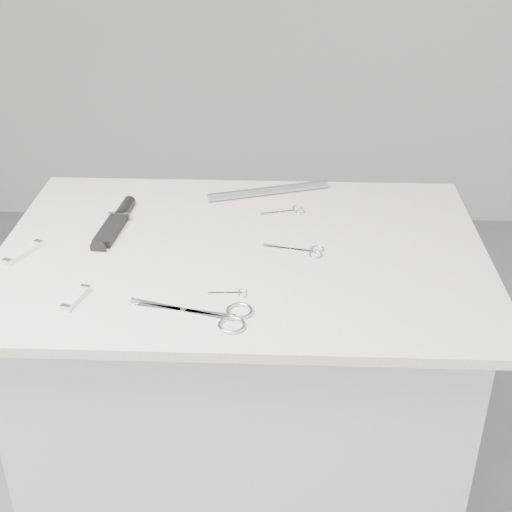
{
  "coord_description": "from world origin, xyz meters",
  "views": [
    {
      "loc": [
        0.08,
        -1.27,
        1.63
      ],
      "look_at": [
        0.03,
        -0.03,
        0.92
      ],
      "focal_mm": 50.0,
      "sensor_mm": 36.0,
      "label": 1
    }
  ],
  "objects_px": {
    "large_shears": "(217,315)",
    "metal_rail": "(268,191)",
    "embroidery_scissors_a": "(305,251)",
    "pocket_knife_a": "(23,252)",
    "sheathed_knife": "(117,220)",
    "pocket_knife_b": "(76,298)",
    "tiny_scissors": "(233,293)",
    "embroidery_scissors_b": "(290,211)",
    "plinth": "(244,422)"
  },
  "relations": [
    {
      "from": "large_shears",
      "to": "metal_rail",
      "type": "bearing_deg",
      "value": 94.85
    },
    {
      "from": "embroidery_scissors_a",
      "to": "pocket_knife_a",
      "type": "bearing_deg",
      "value": -164.49
    },
    {
      "from": "sheathed_knife",
      "to": "pocket_knife_b",
      "type": "bearing_deg",
      "value": -176.75
    },
    {
      "from": "tiny_scissors",
      "to": "metal_rail",
      "type": "bearing_deg",
      "value": 80.07
    },
    {
      "from": "embroidery_scissors_a",
      "to": "pocket_knife_b",
      "type": "distance_m",
      "value": 0.47
    },
    {
      "from": "pocket_knife_a",
      "to": "pocket_knife_b",
      "type": "distance_m",
      "value": 0.22
    },
    {
      "from": "embroidery_scissors_a",
      "to": "sheathed_knife",
      "type": "relative_size",
      "value": 0.58
    },
    {
      "from": "pocket_knife_a",
      "to": "embroidery_scissors_a",
      "type": "bearing_deg",
      "value": -60.7
    },
    {
      "from": "sheathed_knife",
      "to": "pocket_knife_b",
      "type": "xyz_separation_m",
      "value": [
        -0.01,
        -0.31,
        -0.0
      ]
    },
    {
      "from": "sheathed_knife",
      "to": "pocket_knife_a",
      "type": "xyz_separation_m",
      "value": [
        -0.16,
        -0.15,
        -0.0
      ]
    },
    {
      "from": "embroidery_scissors_b",
      "to": "large_shears",
      "type": "bearing_deg",
      "value": -123.56
    },
    {
      "from": "plinth",
      "to": "pocket_knife_b",
      "type": "distance_m",
      "value": 0.59
    },
    {
      "from": "embroidery_scissors_a",
      "to": "pocket_knife_a",
      "type": "distance_m",
      "value": 0.57
    },
    {
      "from": "sheathed_knife",
      "to": "metal_rail",
      "type": "height_order",
      "value": "sheathed_knife"
    },
    {
      "from": "large_shears",
      "to": "pocket_knife_a",
      "type": "bearing_deg",
      "value": 167.04
    },
    {
      "from": "plinth",
      "to": "embroidery_scissors_a",
      "type": "bearing_deg",
      "value": -1.56
    },
    {
      "from": "plinth",
      "to": "embroidery_scissors_a",
      "type": "xyz_separation_m",
      "value": [
        0.13,
        -0.0,
        0.47
      ]
    },
    {
      "from": "plinth",
      "to": "pocket_knife_a",
      "type": "relative_size",
      "value": 9.15
    },
    {
      "from": "embroidery_scissors_b",
      "to": "metal_rail",
      "type": "relative_size",
      "value": 0.34
    },
    {
      "from": "large_shears",
      "to": "embroidery_scissors_a",
      "type": "distance_m",
      "value": 0.29
    },
    {
      "from": "large_shears",
      "to": "sheathed_knife",
      "type": "xyz_separation_m",
      "value": [
        -0.25,
        0.35,
        0.0
      ]
    },
    {
      "from": "embroidery_scissors_b",
      "to": "sheathed_knife",
      "type": "xyz_separation_m",
      "value": [
        -0.38,
        -0.08,
        0.01
      ]
    },
    {
      "from": "large_shears",
      "to": "embroidery_scissors_a",
      "type": "relative_size",
      "value": 1.77
    },
    {
      "from": "large_shears",
      "to": "embroidery_scissors_a",
      "type": "height_order",
      "value": "large_shears"
    },
    {
      "from": "sheathed_knife",
      "to": "metal_rail",
      "type": "bearing_deg",
      "value": -58.15
    },
    {
      "from": "large_shears",
      "to": "sheathed_knife",
      "type": "bearing_deg",
      "value": 138.98
    },
    {
      "from": "embroidery_scissors_b",
      "to": "pocket_knife_a",
      "type": "xyz_separation_m",
      "value": [
        -0.54,
        -0.22,
        0.0
      ]
    },
    {
      "from": "embroidery_scissors_b",
      "to": "embroidery_scissors_a",
      "type": "bearing_deg",
      "value": -96.91
    },
    {
      "from": "plinth",
      "to": "pocket_knife_b",
      "type": "height_order",
      "value": "pocket_knife_b"
    },
    {
      "from": "pocket_knife_a",
      "to": "large_shears",
      "type": "bearing_deg",
      "value": -90.85
    },
    {
      "from": "embroidery_scissors_a",
      "to": "pocket_knife_a",
      "type": "xyz_separation_m",
      "value": [
        -0.57,
        -0.04,
        0.0
      ]
    },
    {
      "from": "embroidery_scissors_a",
      "to": "metal_rail",
      "type": "height_order",
      "value": "metal_rail"
    },
    {
      "from": "embroidery_scissors_a",
      "to": "large_shears",
      "type": "bearing_deg",
      "value": -111.85
    },
    {
      "from": "embroidery_scissors_b",
      "to": "pocket_knife_a",
      "type": "bearing_deg",
      "value": -174.43
    },
    {
      "from": "large_shears",
      "to": "metal_rail",
      "type": "relative_size",
      "value": 0.75
    },
    {
      "from": "embroidery_scissors_b",
      "to": "metal_rail",
      "type": "bearing_deg",
      "value": 102.86
    },
    {
      "from": "pocket_knife_b",
      "to": "metal_rail",
      "type": "relative_size",
      "value": 0.27
    },
    {
      "from": "embroidery_scissors_a",
      "to": "metal_rail",
      "type": "xyz_separation_m",
      "value": [
        -0.08,
        0.27,
        0.01
      ]
    },
    {
      "from": "large_shears",
      "to": "plinth",
      "type": "bearing_deg",
      "value": 96.26
    },
    {
      "from": "embroidery_scissors_a",
      "to": "tiny_scissors",
      "type": "xyz_separation_m",
      "value": [
        -0.14,
        -0.17,
        -0.0
      ]
    },
    {
      "from": "sheathed_knife",
      "to": "embroidery_scissors_b",
      "type": "bearing_deg",
      "value": -73.56
    },
    {
      "from": "tiny_scissors",
      "to": "sheathed_knife",
      "type": "xyz_separation_m",
      "value": [
        -0.27,
        0.27,
        0.01
      ]
    },
    {
      "from": "plinth",
      "to": "pocket_knife_b",
      "type": "relative_size",
      "value": 11.21
    },
    {
      "from": "embroidery_scissors_a",
      "to": "pocket_knife_b",
      "type": "relative_size",
      "value": 1.55
    },
    {
      "from": "large_shears",
      "to": "pocket_knife_a",
      "type": "relative_size",
      "value": 2.24
    },
    {
      "from": "plinth",
      "to": "embroidery_scissors_a",
      "type": "distance_m",
      "value": 0.49
    },
    {
      "from": "embroidery_scissors_a",
      "to": "metal_rail",
      "type": "relative_size",
      "value": 0.42
    },
    {
      "from": "embroidery_scissors_b",
      "to": "metal_rail",
      "type": "height_order",
      "value": "metal_rail"
    },
    {
      "from": "large_shears",
      "to": "pocket_knife_b",
      "type": "bearing_deg",
      "value": -175.48
    },
    {
      "from": "sheathed_knife",
      "to": "pocket_knife_b",
      "type": "distance_m",
      "value": 0.31
    }
  ]
}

